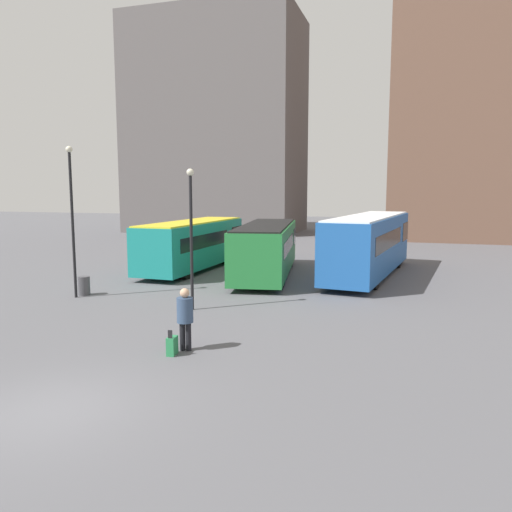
# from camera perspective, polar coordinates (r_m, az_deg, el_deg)

# --- Properties ---
(ground_plane) EXTENTS (160.00, 160.00, 0.00)m
(ground_plane) POSITION_cam_1_polar(r_m,az_deg,el_deg) (11.98, -22.65, -16.07)
(ground_plane) COLOR #56565B
(building_block_left) EXTENTS (18.80, 11.07, 23.62)m
(building_block_left) POSITION_cam_1_polar(r_m,az_deg,el_deg) (58.38, -4.53, 14.53)
(building_block_left) COLOR #5B5656
(building_block_left) RESTS_ON ground_plane
(bus_0) EXTENTS (2.73, 9.97, 2.88)m
(bus_0) POSITION_cam_1_polar(r_m,az_deg,el_deg) (29.71, -7.17, 1.46)
(bus_0) COLOR #19847F
(bus_0) RESTS_ON ground_plane
(bus_1) EXTENTS (4.36, 10.87, 2.84)m
(bus_1) POSITION_cam_1_polar(r_m,az_deg,el_deg) (27.43, 1.21, 0.98)
(bus_1) COLOR #237A38
(bus_1) RESTS_ON ground_plane
(bus_2) EXTENTS (3.86, 12.10, 3.32)m
(bus_2) POSITION_cam_1_polar(r_m,az_deg,el_deg) (27.99, 12.88, 1.46)
(bus_2) COLOR #1E56A3
(bus_2) RESTS_ON ground_plane
(traveler) EXTENTS (0.53, 0.53, 1.86)m
(traveler) POSITION_cam_1_polar(r_m,az_deg,el_deg) (14.77, -8.12, -6.55)
(traveler) COLOR black
(traveler) RESTS_ON ground_plane
(suitcase) EXTENTS (0.28, 0.44, 0.76)m
(suitcase) POSITION_cam_1_polar(r_m,az_deg,el_deg) (14.67, -9.56, -10.07)
(suitcase) COLOR #28844C
(suitcase) RESTS_ON ground_plane
(lamp_post_0) EXTENTS (0.28, 0.28, 6.54)m
(lamp_post_0) POSITION_cam_1_polar(r_m,az_deg,el_deg) (22.94, -20.28, 4.84)
(lamp_post_0) COLOR black
(lamp_post_0) RESTS_ON ground_plane
(lamp_post_1) EXTENTS (0.28, 0.28, 5.50)m
(lamp_post_1) POSITION_cam_1_polar(r_m,az_deg,el_deg) (19.44, -7.42, 3.24)
(lamp_post_1) COLOR black
(lamp_post_1) RESTS_ON ground_plane
(trash_bin) EXTENTS (0.52, 0.52, 0.85)m
(trash_bin) POSITION_cam_1_polar(r_m,az_deg,el_deg) (23.69, -19.06, -3.23)
(trash_bin) COLOR #47474C
(trash_bin) RESTS_ON ground_plane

